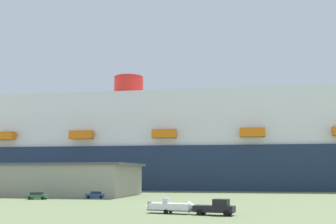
% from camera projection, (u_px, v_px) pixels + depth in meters
% --- Properties ---
extents(ground_plane, '(600.00, 600.00, 0.00)m').
position_uv_depth(ground_plane, '(182.00, 196.00, 104.43)').
color(ground_plane, '#66754C').
extents(cruise_ship, '(245.24, 44.97, 52.08)m').
position_uv_depth(cruise_ship, '(215.00, 149.00, 152.33)').
color(cruise_ship, '#1E2D4C').
rests_on(cruise_ship, ground_plane).
extents(terminal_building, '(55.77, 22.37, 8.23)m').
position_uv_depth(terminal_building, '(34.00, 179.00, 111.51)').
color(terminal_building, gray).
rests_on(terminal_building, ground_plane).
extents(pickup_truck, '(5.86, 3.02, 2.20)m').
position_uv_depth(pickup_truck, '(216.00, 207.00, 57.58)').
color(pickup_truck, black).
rests_on(pickup_truck, ground_plane).
extents(small_boat_on_trailer, '(8.44, 2.90, 2.15)m').
position_uv_depth(small_boat_on_trailer, '(174.00, 207.00, 59.86)').
color(small_boat_on_trailer, '#595960').
rests_on(small_boat_on_trailer, ground_plane).
extents(parked_car_green_wagon, '(4.65, 2.80, 1.58)m').
position_uv_depth(parked_car_green_wagon, '(37.00, 196.00, 92.68)').
color(parked_car_green_wagon, '#2D723F').
rests_on(parked_car_green_wagon, ground_plane).
extents(parked_car_blue_suv, '(4.62, 2.42, 1.58)m').
position_uv_depth(parked_car_blue_suv, '(96.00, 195.00, 96.75)').
color(parked_car_blue_suv, '#264C99').
rests_on(parked_car_blue_suv, ground_plane).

